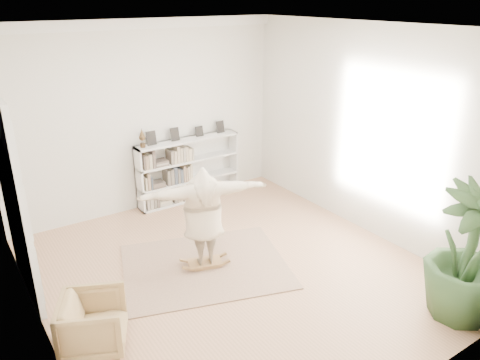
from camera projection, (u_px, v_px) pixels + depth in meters
The scene contains 9 objects.
floor at pixel (233, 271), 7.25m from camera, with size 6.00×6.00×0.00m, color #AA7D57.
room_shell at pixel (141, 24), 8.22m from camera, with size 6.00×6.00×6.00m.
doors at pixel (14, 200), 6.33m from camera, with size 0.09×1.78×2.92m.
bookshelf at pixel (188, 170), 9.57m from camera, with size 2.20×0.35×1.64m.
armchair at pixel (93, 323), 5.57m from camera, with size 0.74×0.76×0.69m, color tan.
rug at pixel (205, 266), 7.36m from camera, with size 2.50×2.00×0.02m, color tan.
rocker_board at pixel (205, 263), 7.34m from camera, with size 0.59×0.46×0.11m.
person at pixel (203, 214), 7.02m from camera, with size 1.94×0.53×1.58m, color beige.
houseplant at pixel (468, 254), 5.93m from camera, with size 1.03×1.03×1.84m, color #2D4A25.
Camera 1 is at (-3.39, -5.21, 3.99)m, focal length 35.00 mm.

